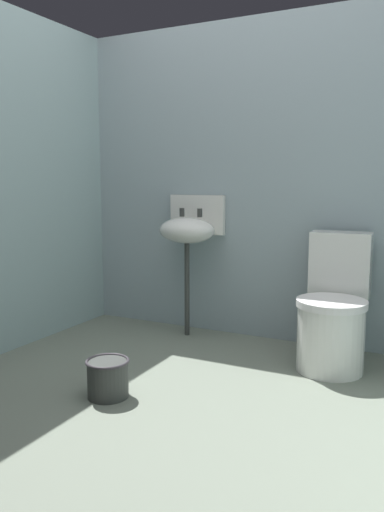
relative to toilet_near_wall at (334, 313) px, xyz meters
name	(u,v)px	position (x,y,z in m)	size (l,w,h in m)	color
ground_plane	(163,414)	(-0.62, -0.94, -0.36)	(2.99, 2.97, 0.08)	slate
wall_back	(258,182)	(-0.62, 0.40, 0.76)	(2.99, 0.10, 2.16)	#8A9BA1
toilet_near_wall	(334,313)	(0.00, 0.00, 0.00)	(0.42, 0.61, 0.78)	silver
sink	(189,229)	(-1.05, 0.19, 0.43)	(0.42, 0.35, 0.99)	#343634
bucket	(108,377)	(-0.93, -0.96, -0.22)	(0.22, 0.22, 0.20)	#343634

